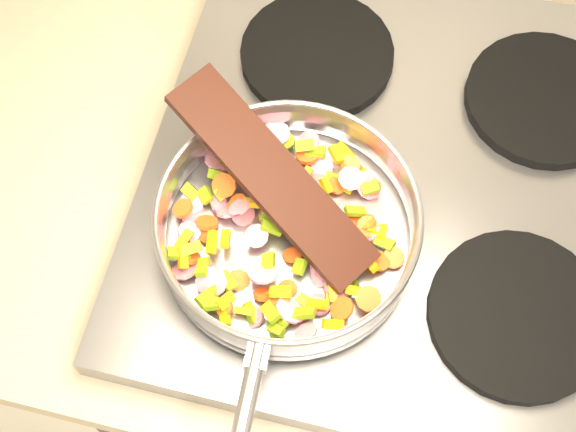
# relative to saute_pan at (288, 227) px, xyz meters

# --- Properties ---
(cooktop) EXTENTS (0.60, 0.60, 0.04)m
(cooktop) POSITION_rel_saute_pan_xyz_m (0.12, 0.12, -0.07)
(cooktop) COLOR #939399
(cooktop) RESTS_ON counter_top
(grate_fl) EXTENTS (0.19, 0.19, 0.02)m
(grate_fl) POSITION_rel_saute_pan_xyz_m (-0.02, -0.02, -0.04)
(grate_fl) COLOR black
(grate_fl) RESTS_ON cooktop
(grate_fr) EXTENTS (0.19, 0.19, 0.02)m
(grate_fr) POSITION_rel_saute_pan_xyz_m (0.26, -0.02, -0.04)
(grate_fr) COLOR black
(grate_fr) RESTS_ON cooktop
(grate_bl) EXTENTS (0.19, 0.19, 0.02)m
(grate_bl) POSITION_rel_saute_pan_xyz_m (-0.02, 0.26, -0.04)
(grate_bl) COLOR black
(grate_bl) RESTS_ON cooktop
(grate_br) EXTENTS (0.19, 0.19, 0.02)m
(grate_br) POSITION_rel_saute_pan_xyz_m (0.26, 0.26, -0.04)
(grate_br) COLOR black
(grate_br) RESTS_ON cooktop
(saute_pan) EXTENTS (0.32, 0.49, 0.06)m
(saute_pan) POSITION_rel_saute_pan_xyz_m (0.00, 0.00, 0.00)
(saute_pan) COLOR #9E9EA5
(saute_pan) RESTS_ON grate_fl
(vegetable_heap) EXTENTS (0.26, 0.25, 0.05)m
(vegetable_heap) POSITION_rel_saute_pan_xyz_m (-0.00, 0.00, -0.01)
(vegetable_heap) COLOR #FF561C
(vegetable_heap) RESTS_ON saute_pan
(wooden_spatula) EXTENTS (0.26, 0.19, 0.09)m
(wooden_spatula) POSITION_rel_saute_pan_xyz_m (-0.03, 0.04, 0.03)
(wooden_spatula) COLOR black
(wooden_spatula) RESTS_ON saute_pan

